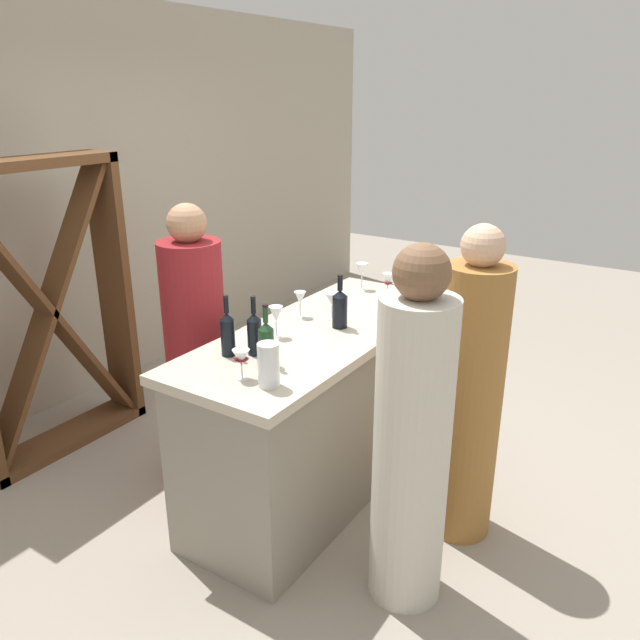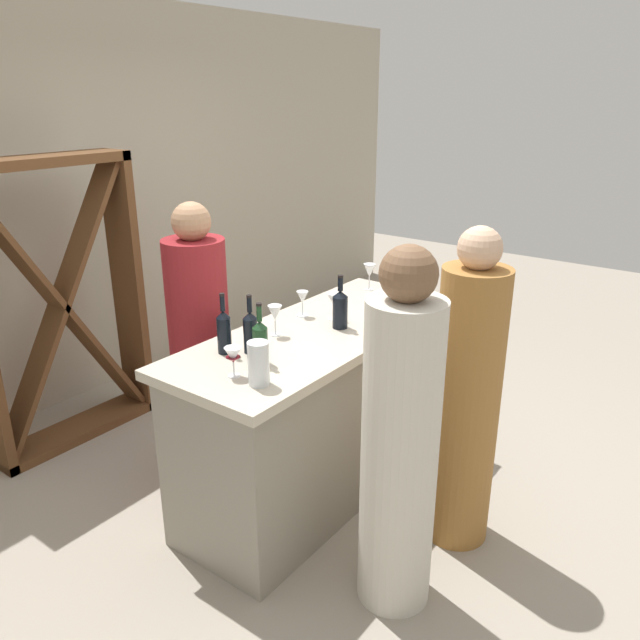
# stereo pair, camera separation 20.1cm
# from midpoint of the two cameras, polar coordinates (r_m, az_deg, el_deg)

# --- Properties ---
(ground_plane) EXTENTS (12.00, 12.00, 0.00)m
(ground_plane) POSITION_cam_midpoint_polar(r_m,az_deg,el_deg) (3.78, -1.58, -14.79)
(ground_plane) COLOR #9E9384
(back_wall) EXTENTS (8.00, 0.10, 2.80)m
(back_wall) POSITION_cam_midpoint_polar(r_m,az_deg,el_deg) (4.77, -24.38, 9.21)
(back_wall) COLOR #B2A893
(back_wall) RESTS_ON ground
(bar_counter) EXTENTS (1.84, 0.72, 0.98)m
(bar_counter) POSITION_cam_midpoint_polar(r_m,az_deg,el_deg) (3.52, -1.65, -8.21)
(bar_counter) COLOR gray
(bar_counter) RESTS_ON ground
(wine_rack) EXTENTS (1.09, 0.28, 1.82)m
(wine_rack) POSITION_cam_midpoint_polar(r_m,az_deg,el_deg) (4.17, -24.94, 0.70)
(wine_rack) COLOR brown
(wine_rack) RESTS_ON ground
(wine_bottle_leftmost_near_black) EXTENTS (0.07, 0.07, 0.30)m
(wine_bottle_leftmost_near_black) POSITION_cam_midpoint_polar(r_m,az_deg,el_deg) (3.00, -10.33, -1.18)
(wine_bottle_leftmost_near_black) COLOR black
(wine_bottle_leftmost_near_black) RESTS_ON bar_counter
(wine_bottle_second_left_olive_green) EXTENTS (0.07, 0.07, 0.29)m
(wine_bottle_second_left_olive_green) POSITION_cam_midpoint_polar(r_m,az_deg,el_deg) (2.87, -6.93, -2.06)
(wine_bottle_second_left_olive_green) COLOR #193D1E
(wine_bottle_second_left_olive_green) RESTS_ON bar_counter
(wine_bottle_center_near_black) EXTENTS (0.07, 0.07, 0.29)m
(wine_bottle_center_near_black) POSITION_cam_midpoint_polar(r_m,az_deg,el_deg) (2.99, -7.92, -1.16)
(wine_bottle_center_near_black) COLOR black
(wine_bottle_center_near_black) RESTS_ON bar_counter
(wine_bottle_second_right_near_black) EXTENTS (0.08, 0.08, 0.29)m
(wine_bottle_second_right_near_black) POSITION_cam_midpoint_polar(r_m,az_deg,el_deg) (3.30, 0.08, 1.11)
(wine_bottle_second_right_near_black) COLOR black
(wine_bottle_second_right_near_black) RESTS_ON bar_counter
(wine_glass_near_left) EXTENTS (0.07, 0.07, 0.16)m
(wine_glass_near_left) POSITION_cam_midpoint_polar(r_m,az_deg,el_deg) (3.79, 4.69, 3.55)
(wine_glass_near_left) COLOR white
(wine_glass_near_left) RESTS_ON bar_counter
(wine_glass_near_center) EXTENTS (0.08, 0.08, 0.14)m
(wine_glass_near_center) POSITION_cam_midpoint_polar(r_m,az_deg,el_deg) (2.75, -9.28, -3.52)
(wine_glass_near_center) COLOR white
(wine_glass_near_center) RESTS_ON bar_counter
(wine_glass_near_right) EXTENTS (0.08, 0.08, 0.15)m
(wine_glass_near_right) POSITION_cam_midpoint_polar(r_m,az_deg,el_deg) (3.42, -0.57, 1.80)
(wine_glass_near_right) COLOR white
(wine_glass_near_right) RESTS_ON bar_counter
(wine_glass_far_left) EXTENTS (0.07, 0.07, 0.16)m
(wine_glass_far_left) POSITION_cam_midpoint_polar(r_m,az_deg,el_deg) (3.19, -5.84, 0.45)
(wine_glass_far_left) COLOR white
(wine_glass_far_left) RESTS_ON bar_counter
(wine_glass_far_center) EXTENTS (0.08, 0.08, 0.17)m
(wine_glass_far_center) POSITION_cam_midpoint_polar(r_m,az_deg,el_deg) (3.96, 2.40, 4.54)
(wine_glass_far_center) COLOR white
(wine_glass_far_center) RESTS_ON bar_counter
(wine_glass_far_right) EXTENTS (0.07, 0.07, 0.14)m
(wine_glass_far_right) POSITION_cam_midpoint_polar(r_m,az_deg,el_deg) (3.47, -3.49, 1.92)
(wine_glass_far_right) COLOR white
(wine_glass_far_right) RESTS_ON bar_counter
(water_pitcher) EXTENTS (0.09, 0.09, 0.20)m
(water_pitcher) POSITION_cam_midpoint_polar(r_m,az_deg,el_deg) (2.67, -6.88, -4.12)
(water_pitcher) COLOR silver
(water_pitcher) RESTS_ON bar_counter
(person_left_guest) EXTENTS (0.41, 0.41, 1.62)m
(person_left_guest) POSITION_cam_midpoint_polar(r_m,az_deg,el_deg) (3.14, 11.65, -7.00)
(person_left_guest) COLOR #9E6B33
(person_left_guest) RESTS_ON ground
(person_center_guest) EXTENTS (0.35, 0.35, 1.63)m
(person_center_guest) POSITION_cam_midpoint_polar(r_m,az_deg,el_deg) (2.70, 6.22, -11.23)
(person_center_guest) COLOR beige
(person_center_guest) RESTS_ON ground
(person_server_behind) EXTENTS (0.45, 0.45, 1.61)m
(person_server_behind) POSITION_cam_midpoint_polar(r_m,az_deg,el_deg) (3.69, -12.76, -2.98)
(person_server_behind) COLOR maroon
(person_server_behind) RESTS_ON ground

